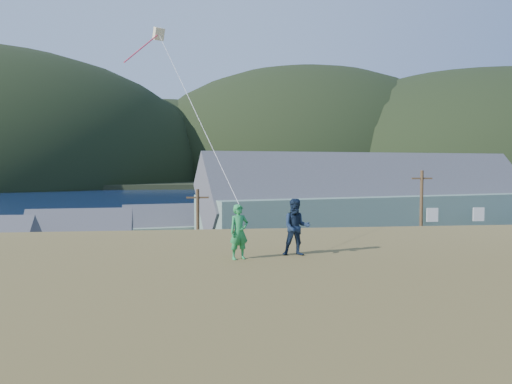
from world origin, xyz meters
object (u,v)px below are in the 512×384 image
lodge (375,207)px  shed_palegreen_far (167,230)px  wharf (170,230)px  shed_palegreen_near (79,244)px  kite_flyer_navy (296,227)px  kite_flyer_green (239,232)px  shed_white (155,265)px

lodge → shed_palegreen_far: 23.64m
wharf → shed_palegreen_far: shed_palegreen_far is taller
lodge → shed_palegreen_near: 31.37m
wharf → shed_palegreen_far: bearing=-87.8°
wharf → shed_palegreen_near: bearing=-104.9°
shed_palegreen_near → kite_flyer_navy: bearing=-71.3°
lodge → shed_palegreen_near: bearing=177.5°
shed_palegreen_near → kite_flyer_navy: 36.11m
shed_palegreen_near → shed_palegreen_far: size_ratio=0.95×
lodge → kite_flyer_green: size_ratio=24.92×
wharf → kite_flyer_green: (5.23, -59.48, 7.56)m
kite_flyer_navy → shed_palegreen_near: bearing=118.2°
shed_white → kite_flyer_navy: bearing=-63.7°
wharf → shed_palegreen_near: shed_palegreen_near is taller
kite_flyer_green → kite_flyer_navy: 1.85m
wharf → shed_white: 34.51m
shed_palegreen_far → kite_flyer_navy: bearing=-91.8°
lodge → shed_palegreen_far: bearing=157.2°
shed_palegreen_near → shed_white: (7.67, -8.23, -0.57)m
wharf → shed_white: size_ratio=3.45×
wharf → lodge: size_ratio=0.64×
lodge → kite_flyer_green: lodge is taller
wharf → kite_flyer_green: bearing=-85.0°
shed_palegreen_near → shed_palegreen_far: shed_palegreen_near is taller
shed_white → lodge: bearing=43.0°
shed_white → kite_flyer_navy: (6.32, -24.62, 5.99)m
wharf → kite_flyer_navy: size_ratio=14.82×
lodge → kite_flyer_navy: size_ratio=23.10×
wharf → lodge: 31.79m
lodge → kite_flyer_navy: 42.11m
shed_palegreen_near → kite_flyer_green: 35.82m
shed_palegreen_far → kite_flyer_green: size_ratio=6.58×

